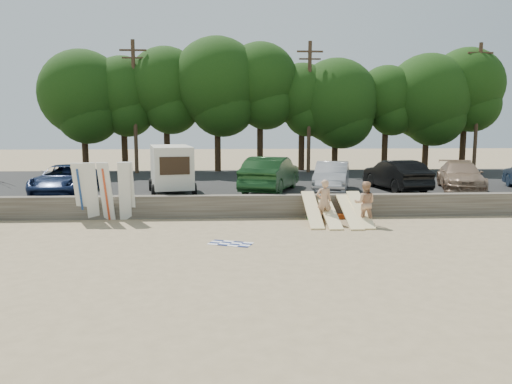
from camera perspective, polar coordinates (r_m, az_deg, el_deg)
ground at (r=19.67m, az=7.53°, el=-4.43°), size 120.00×120.00×0.00m
seawall at (r=22.48m, az=6.15°, el=-1.55°), size 44.00×0.50×1.00m
parking_lot at (r=29.84m, az=3.85°, el=0.55°), size 44.00×14.50×0.70m
treeline at (r=36.54m, az=2.29°, el=11.47°), size 33.36×6.82×9.47m
utility_poles at (r=35.34m, az=6.11°, el=9.93°), size 25.80×0.26×9.00m
box_trailer at (r=25.12m, az=-9.67°, el=2.87°), size 2.67×3.97×2.34m
car_0 at (r=26.19m, az=-21.01°, el=1.34°), size 2.46×5.18×1.43m
car_1 at (r=25.36m, az=1.67°, el=2.07°), size 3.55×5.73×1.78m
car_2 at (r=25.69m, az=8.65°, el=1.74°), size 2.74×4.81×1.50m
car_3 at (r=26.94m, az=15.73°, el=1.89°), size 2.38×4.94×1.56m
car_4 at (r=28.19m, az=22.34°, el=1.72°), size 3.38×5.34×1.44m
surfboard_upright_0 at (r=22.59m, az=-19.42°, el=0.04°), size 0.52×0.76×2.52m
surfboard_upright_1 at (r=22.36m, az=-18.29°, el=0.03°), size 0.54×0.72×2.54m
surfboard_upright_2 at (r=22.17m, az=-16.76°, el=0.04°), size 0.59×0.74×2.54m
surfboard_upright_3 at (r=22.02m, az=-14.78°, el=0.07°), size 0.59×0.72×2.55m
surfboard_upright_4 at (r=22.12m, az=-14.37°, el=0.13°), size 0.51×0.63×2.55m
surfboard_low_0 at (r=21.06m, az=6.44°, el=-1.98°), size 0.56×2.82×1.16m
surfboard_low_1 at (r=21.10m, az=8.40°, el=-2.39°), size 0.56×2.91×0.87m
surfboard_low_2 at (r=21.17m, az=10.63°, el=-2.20°), size 0.56×2.87×1.02m
surfboard_low_3 at (r=21.38m, az=11.82°, el=-1.94°), size 0.56×2.82×1.16m
beachgoer_a at (r=21.19m, az=7.78°, el=-1.03°), size 0.70×0.50×1.82m
beachgoer_b at (r=20.89m, az=12.33°, el=-1.28°), size 1.02×0.88×1.82m
cooler at (r=21.74m, az=6.49°, el=-2.79°), size 0.46×0.40×0.32m
gear_bag at (r=22.20m, az=9.60°, el=-2.76°), size 0.36×0.33×0.22m
beach_towel at (r=17.51m, az=-2.92°, el=-5.90°), size 1.94×1.94×0.00m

